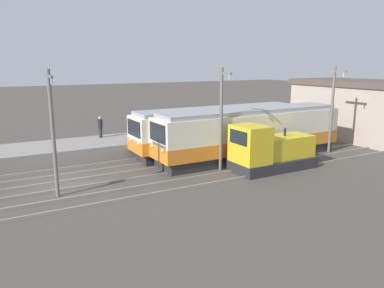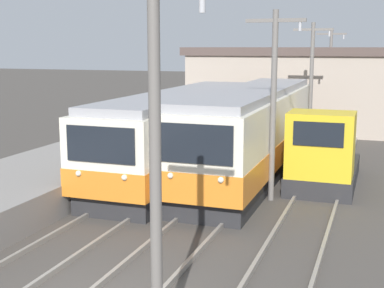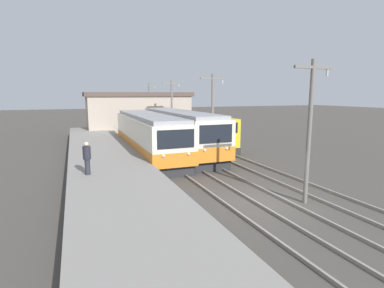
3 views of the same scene
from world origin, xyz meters
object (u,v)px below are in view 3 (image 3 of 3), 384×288
Objects in this scene: catenary_mast_far at (172,108)px; shunting_locomotive at (214,138)px; commuter_train_left at (148,137)px; person_on_platform at (87,157)px; catenary_mast_distant at (149,105)px; catenary_mast_mid at (213,113)px; catenary_mast_near at (310,127)px; commuter_train_center at (178,133)px.

shunting_locomotive is at bearing -78.37° from catenary_mast_far.
person_on_platform is (-4.93, -7.85, 0.31)m from commuter_train_left.
catenary_mast_distant is (0.00, 10.01, 0.00)m from catenary_mast_far.
commuter_train_left is at bearing 147.40° from catenary_mast_mid.
catenary_mast_far is at bearing 59.30° from commuter_train_left.
catenary_mast_near is at bearing -71.35° from commuter_train_left.
commuter_train_center is at bearing 96.33° from catenary_mast_near.
commuter_train_left is 2.16× the size of catenary_mast_near.
commuter_train_left is 2.16× the size of catenary_mast_distant.
catenary_mast_distant is at bearing 84.76° from commuter_train_center.
catenary_mast_distant is (1.51, 16.43, 1.87)m from commuter_train_center.
commuter_train_center reaches higher than person_on_platform.
catenary_mast_far reaches higher than shunting_locomotive.
catenary_mast_far is at bearing 101.63° from shunting_locomotive.
catenary_mast_mid and catenary_mast_far have the same top height.
catenary_mast_near is 3.92× the size of person_on_platform.
catenary_mast_near and catenary_mast_far have the same top height.
commuter_train_center is at bearing -103.22° from catenary_mast_far.
catenary_mast_mid is at bearing 90.00° from catenary_mast_near.
shunting_locomotive is 13.31m from person_on_platform.
catenary_mast_far is 17.78m from person_on_platform.
catenary_mast_near is at bearing -90.00° from catenary_mast_mid.
commuter_train_left is 17.90m from catenary_mast_distant.
catenary_mast_near is 1.00× the size of catenary_mast_mid.
commuter_train_center is 2.28× the size of catenary_mast_distant.
commuter_train_center is 3.15m from shunting_locomotive.
catenary_mast_distant reaches higher than commuter_train_left.
person_on_platform is (-9.24, -25.11, -1.63)m from catenary_mast_distant.
commuter_train_left is 5.81m from shunting_locomotive.
shunting_locomotive is at bearing -15.43° from commuter_train_center.
commuter_train_left reaches higher than shunting_locomotive.
catenary_mast_far is at bearing 90.00° from catenary_mast_near.
commuter_train_left is at bearing -163.42° from commuter_train_center.
person_on_platform is (-9.24, -15.10, -1.63)m from catenary_mast_far.
catenary_mast_mid is (0.00, 10.01, 0.00)m from catenary_mast_near.
commuter_train_left is 2.16× the size of catenary_mast_mid.
catenary_mast_near is 1.00× the size of catenary_mast_distant.
catenary_mast_near is (4.31, -12.77, 1.94)m from commuter_train_left.
commuter_train_center is 6.86m from catenary_mast_far.
shunting_locomotive is 0.87× the size of catenary_mast_far.
catenary_mast_far reaches higher than person_on_platform.
catenary_mast_near reaches higher than shunting_locomotive.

